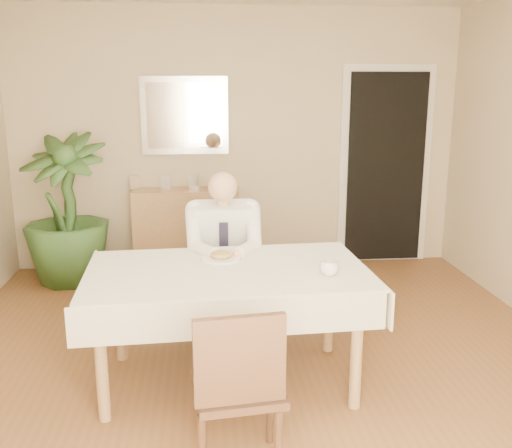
{
  "coord_description": "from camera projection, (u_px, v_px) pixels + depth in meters",
  "views": [
    {
      "loc": [
        -0.34,
        -3.29,
        1.84
      ],
      "look_at": [
        0.0,
        0.35,
        0.95
      ],
      "focal_mm": 40.0,
      "sensor_mm": 36.0,
      "label": 1
    }
  ],
  "objects": [
    {
      "name": "room",
      "position": [
        261.0,
        180.0,
        3.34
      ],
      "size": [
        5.0,
        5.02,
        2.6
      ],
      "color": "brown",
      "rests_on": "ground"
    },
    {
      "name": "window",
      "position": [
        417.0,
        336.0,
        0.92
      ],
      "size": [
        1.34,
        0.04,
        1.44
      ],
      "color": "white",
      "rests_on": "room"
    },
    {
      "name": "doorway",
      "position": [
        385.0,
        168.0,
        5.94
      ],
      "size": [
        0.96,
        0.07,
        2.1
      ],
      "color": "white",
      "rests_on": "ground"
    },
    {
      "name": "mirror",
      "position": [
        184.0,
        116.0,
        5.63
      ],
      "size": [
        0.86,
        0.04,
        0.76
      ],
      "color": "silver",
      "rests_on": "room"
    },
    {
      "name": "dining_table",
      "position": [
        228.0,
        282.0,
        3.49
      ],
      "size": [
        1.76,
        1.1,
        0.75
      ],
      "rotation": [
        0.0,
        0.0,
        0.05
      ],
      "color": "#AB8352",
      "rests_on": "ground"
    },
    {
      "name": "chair_far",
      "position": [
        223.0,
        267.0,
        4.39
      ],
      "size": [
        0.44,
        0.44,
        0.86
      ],
      "rotation": [
        0.0,
        0.0,
        -0.09
      ],
      "color": "#402519",
      "rests_on": "ground"
    },
    {
      "name": "chair_near",
      "position": [
        239.0,
        384.0,
        2.65
      ],
      "size": [
        0.46,
        0.46,
        0.87
      ],
      "rotation": [
        0.0,
        0.0,
        0.12
      ],
      "color": "#402519",
      "rests_on": "ground"
    },
    {
      "name": "seated_man",
      "position": [
        224.0,
        251.0,
        4.06
      ],
      "size": [
        0.48,
        0.72,
        1.24
      ],
      "color": "white",
      "rests_on": "ground"
    },
    {
      "name": "plate",
      "position": [
        221.0,
        258.0,
        3.66
      ],
      "size": [
        0.26,
        0.26,
        0.02
      ],
      "primitive_type": "cylinder",
      "color": "white",
      "rests_on": "dining_table"
    },
    {
      "name": "food",
      "position": [
        221.0,
        255.0,
        3.66
      ],
      "size": [
        0.14,
        0.14,
        0.06
      ],
      "primitive_type": "ellipsoid",
      "color": "olive",
      "rests_on": "dining_table"
    },
    {
      "name": "knife",
      "position": [
        228.0,
        258.0,
        3.6
      ],
      "size": [
        0.01,
        0.13,
        0.01
      ],
      "primitive_type": "cylinder",
      "rotation": [
        1.57,
        0.0,
        0.0
      ],
      "color": "silver",
      "rests_on": "dining_table"
    },
    {
      "name": "fork",
      "position": [
        215.0,
        259.0,
        3.6
      ],
      "size": [
        0.01,
        0.13,
        0.01
      ],
      "primitive_type": "cylinder",
      "rotation": [
        1.57,
        0.0,
        0.0
      ],
      "color": "silver",
      "rests_on": "dining_table"
    },
    {
      "name": "coffee_mug",
      "position": [
        329.0,
        268.0,
        3.35
      ],
      "size": [
        0.13,
        0.13,
        0.09
      ],
      "primitive_type": "imported",
      "rotation": [
        0.0,
        0.0,
        -0.19
      ],
      "color": "white",
      "rests_on": "dining_table"
    },
    {
      "name": "sideboard",
      "position": [
        187.0,
        230.0,
        5.75
      ],
      "size": [
        1.06,
        0.4,
        0.84
      ],
      "primitive_type": "cube",
      "rotation": [
        0.0,
        0.0,
        -0.04
      ],
      "color": "#AB8352",
      "rests_on": "ground"
    },
    {
      "name": "photo_frame_left",
      "position": [
        135.0,
        183.0,
        5.62
      ],
      "size": [
        0.1,
        0.02,
        0.14
      ],
      "primitive_type": "cube",
      "color": "silver",
      "rests_on": "sideboard"
    },
    {
      "name": "photo_frame_center",
      "position": [
        165.0,
        182.0,
        5.64
      ],
      "size": [
        0.1,
        0.02,
        0.14
      ],
      "primitive_type": "cube",
      "color": "silver",
      "rests_on": "sideboard"
    },
    {
      "name": "photo_frame_right",
      "position": [
        194.0,
        182.0,
        5.66
      ],
      "size": [
        0.1,
        0.02,
        0.14
      ],
      "primitive_type": "cube",
      "color": "silver",
      "rests_on": "sideboard"
    },
    {
      "name": "potted_palm",
      "position": [
        66.0,
        209.0,
        5.35
      ],
      "size": [
        0.97,
        0.97,
        1.42
      ],
      "primitive_type": "imported",
      "rotation": [
        0.0,
        0.0,
        -0.26
      ],
      "color": "#2B4D20",
      "rests_on": "ground"
    }
  ]
}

